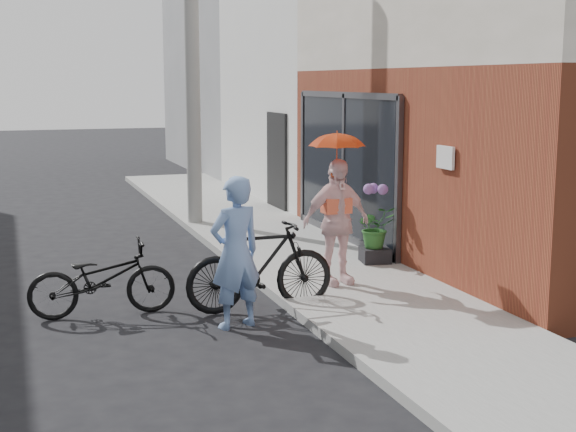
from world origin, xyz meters
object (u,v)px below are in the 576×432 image
utility_pole (192,44)px  bike_left (102,279)px  officer (235,253)px  kimono_woman (336,222)px  bike_right (260,266)px  planter (375,255)px

utility_pole → bike_left: (-2.37, -5.42, -3.04)m
officer → kimono_woman: kimono_woman is taller
officer → bike_right: size_ratio=0.94×
utility_pole → officer: 6.98m
utility_pole → bike_right: (-0.50, -5.82, -2.93)m
officer → bike_left: officer is taller
utility_pole → bike_left: bearing=-113.6°
officer → planter: 3.49m
planter → utility_pole: bearing=112.2°
utility_pole → bike_right: bearing=-94.9°
bike_left → planter: (4.14, 1.09, -0.23)m
officer → bike_left: bearing=-50.8°
kimono_woman → planter: 1.64m
kimono_woman → planter: (1.06, 1.01, -0.73)m
officer → planter: size_ratio=4.25×
utility_pole → kimono_woman: utility_pole is taller
utility_pole → planter: 5.71m
officer → kimono_woman: (1.68, 1.05, 0.08)m
bike_left → bike_right: (1.87, -0.40, 0.11)m
utility_pole → kimono_woman: 5.96m
kimono_woman → utility_pole: bearing=89.2°
bike_left → bike_right: size_ratio=0.93×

